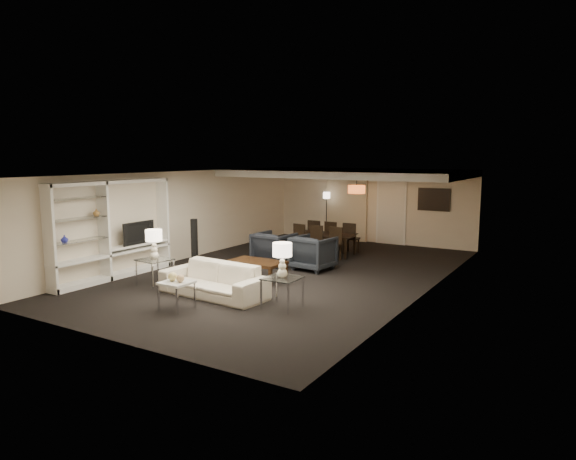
{
  "coord_description": "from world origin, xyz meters",
  "views": [
    {
      "loc": [
        6.51,
        -10.78,
        2.94
      ],
      "look_at": [
        0.0,
        0.0,
        1.1
      ],
      "focal_mm": 32.0,
      "sensor_mm": 36.0,
      "label": 1
    }
  ],
  "objects_px": {
    "side_table_right": "(282,293)",
    "vase_blue": "(64,239)",
    "sofa": "(214,280)",
    "chair_fr": "(351,238)",
    "table_lamp_right": "(282,260)",
    "dining_table": "(324,244)",
    "armchair_left": "(274,248)",
    "table_lamp_left": "(154,244)",
    "television": "(136,233)",
    "chair_nr": "(332,244)",
    "chair_nl": "(295,241)",
    "chair_nm": "(313,242)",
    "side_table_left": "(155,272)",
    "floor_lamp": "(326,216)",
    "chair_fm": "(334,236)",
    "pendant_light": "(357,189)",
    "armchair_right": "(313,253)",
    "chair_fl": "(316,235)",
    "floor_speaker": "(194,242)",
    "vase_amber": "(96,212)",
    "marble_table": "(177,295)",
    "coffee_table": "(257,271)"
  },
  "relations": [
    {
      "from": "table_lamp_right",
      "to": "chair_nl",
      "type": "distance_m",
      "value": 5.19
    },
    {
      "from": "table_lamp_right",
      "to": "chair_fr",
      "type": "bearing_deg",
      "value": 101.4
    },
    {
      "from": "chair_nr",
      "to": "floor_lamp",
      "type": "relative_size",
      "value": 0.56
    },
    {
      "from": "table_lamp_right",
      "to": "chair_nr",
      "type": "xyz_separation_m",
      "value": [
        -1.19,
        4.58,
        -0.48
      ]
    },
    {
      "from": "table_lamp_right",
      "to": "chair_nm",
      "type": "height_order",
      "value": "table_lamp_right"
    },
    {
      "from": "armchair_left",
      "to": "vase_blue",
      "type": "xyz_separation_m",
      "value": [
        -2.45,
        -4.6,
        0.7
      ]
    },
    {
      "from": "sofa",
      "to": "dining_table",
      "type": "relative_size",
      "value": 1.33
    },
    {
      "from": "chair_fr",
      "to": "table_lamp_right",
      "type": "bearing_deg",
      "value": 99.16
    },
    {
      "from": "table_lamp_right",
      "to": "floor_speaker",
      "type": "distance_m",
      "value": 4.59
    },
    {
      "from": "chair_fl",
      "to": "marble_table",
      "type": "bearing_deg",
      "value": 92.01
    },
    {
      "from": "floor_speaker",
      "to": "chair_nm",
      "type": "relative_size",
      "value": 1.35
    },
    {
      "from": "pendant_light",
      "to": "coffee_table",
      "type": "relative_size",
      "value": 0.4
    },
    {
      "from": "armchair_left",
      "to": "side_table_left",
      "type": "bearing_deg",
      "value": 75.07
    },
    {
      "from": "floor_speaker",
      "to": "chair_nm",
      "type": "distance_m",
      "value": 3.38
    },
    {
      "from": "chair_nr",
      "to": "chair_nl",
      "type": "bearing_deg",
      "value": -176.53
    },
    {
      "from": "sofa",
      "to": "vase_blue",
      "type": "relative_size",
      "value": 14.4
    },
    {
      "from": "floor_speaker",
      "to": "chair_fm",
      "type": "bearing_deg",
      "value": 44.11
    },
    {
      "from": "side_table_left",
      "to": "table_lamp_right",
      "type": "distance_m",
      "value": 3.46
    },
    {
      "from": "side_table_left",
      "to": "floor_lamp",
      "type": "bearing_deg",
      "value": 86.5
    },
    {
      "from": "vase_amber",
      "to": "dining_table",
      "type": "bearing_deg",
      "value": 62.37
    },
    {
      "from": "sofa",
      "to": "chair_fr",
      "type": "bearing_deg",
      "value": 89.11
    },
    {
      "from": "chair_nm",
      "to": "vase_amber",
      "type": "bearing_deg",
      "value": -123.16
    },
    {
      "from": "side_table_left",
      "to": "sofa",
      "type": "bearing_deg",
      "value": 0.0
    },
    {
      "from": "pendant_light",
      "to": "chair_fm",
      "type": "relative_size",
      "value": 0.55
    },
    {
      "from": "chair_nl",
      "to": "chair_fm",
      "type": "relative_size",
      "value": 1.0
    },
    {
      "from": "sofa",
      "to": "chair_fm",
      "type": "bearing_deg",
      "value": 94.94
    },
    {
      "from": "coffee_table",
      "to": "marble_table",
      "type": "relative_size",
      "value": 2.4
    },
    {
      "from": "floor_lamp",
      "to": "armchair_right",
      "type": "bearing_deg",
      "value": -67.15
    },
    {
      "from": "chair_fl",
      "to": "chair_nm",
      "type": "bearing_deg",
      "value": 111.17
    },
    {
      "from": "pendant_light",
      "to": "sofa",
      "type": "distance_m",
      "value": 6.33
    },
    {
      "from": "television",
      "to": "marble_table",
      "type": "bearing_deg",
      "value": -120.59
    },
    {
      "from": "sofa",
      "to": "chair_fr",
      "type": "distance_m",
      "value": 5.91
    },
    {
      "from": "table_lamp_right",
      "to": "television",
      "type": "relative_size",
      "value": 0.7
    },
    {
      "from": "armchair_left",
      "to": "table_lamp_left",
      "type": "relative_size",
      "value": 1.44
    },
    {
      "from": "floor_speaker",
      "to": "chair_fl",
      "type": "relative_size",
      "value": 1.35
    },
    {
      "from": "chair_nm",
      "to": "chair_nl",
      "type": "bearing_deg",
      "value": 177.43
    },
    {
      "from": "vase_amber",
      "to": "chair_nm",
      "type": "height_order",
      "value": "vase_amber"
    },
    {
      "from": "table_lamp_right",
      "to": "armchair_left",
      "type": "bearing_deg",
      "value": 124.88
    },
    {
      "from": "table_lamp_left",
      "to": "vase_amber",
      "type": "height_order",
      "value": "vase_amber"
    },
    {
      "from": "armchair_left",
      "to": "table_lamp_left",
      "type": "distance_m",
      "value": 3.52
    },
    {
      "from": "table_lamp_left",
      "to": "chair_nr",
      "type": "xyz_separation_m",
      "value": [
        2.21,
        4.58,
        -0.48
      ]
    },
    {
      "from": "coffee_table",
      "to": "table_lamp_left",
      "type": "relative_size",
      "value": 1.94
    },
    {
      "from": "side_table_left",
      "to": "chair_fr",
      "type": "height_order",
      "value": "chair_fr"
    },
    {
      "from": "dining_table",
      "to": "floor_speaker",
      "type": "bearing_deg",
      "value": -131.71
    },
    {
      "from": "vase_amber",
      "to": "armchair_right",
      "type": "bearing_deg",
      "value": 45.64
    },
    {
      "from": "pendant_light",
      "to": "armchair_right",
      "type": "relative_size",
      "value": 0.53
    },
    {
      "from": "side_table_right",
      "to": "vase_blue",
      "type": "height_order",
      "value": "vase_blue"
    },
    {
      "from": "chair_nm",
      "to": "chair_fr",
      "type": "xyz_separation_m",
      "value": [
        0.6,
        1.3,
        0.0
      ]
    },
    {
      "from": "sofa",
      "to": "chair_fl",
      "type": "relative_size",
      "value": 2.54
    },
    {
      "from": "chair_nr",
      "to": "side_table_left",
      "type": "bearing_deg",
      "value": -112.31
    }
  ]
}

